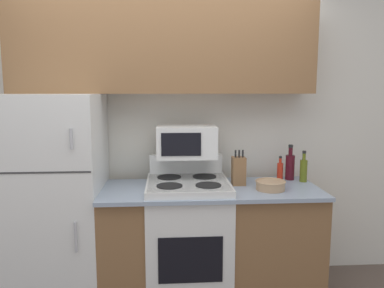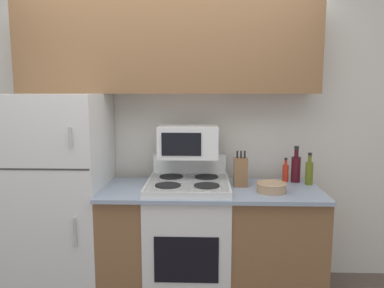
# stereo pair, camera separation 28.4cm
# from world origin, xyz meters

# --- Properties ---
(wall_back) EXTENTS (8.00, 0.05, 2.55)m
(wall_back) POSITION_xyz_m (0.00, 0.75, 1.27)
(wall_back) COLOR silver
(wall_back) RESTS_ON ground_plane
(lower_cabinets) EXTENTS (1.69, 0.68, 0.90)m
(lower_cabinets) POSITION_xyz_m (0.36, 0.32, 0.45)
(lower_cabinets) COLOR brown
(lower_cabinets) RESTS_ON ground_plane
(refrigerator) EXTENTS (0.71, 0.74, 1.63)m
(refrigerator) POSITION_xyz_m (-0.85, 0.36, 0.81)
(refrigerator) COLOR white
(refrigerator) RESTS_ON ground_plane
(upper_cabinets) EXTENTS (2.41, 0.32, 0.72)m
(upper_cabinets) POSITION_xyz_m (0.00, 0.56, 1.98)
(upper_cabinets) COLOR brown
(upper_cabinets) RESTS_ON refrigerator
(stove) EXTENTS (0.64, 0.66, 1.11)m
(stove) POSITION_xyz_m (0.18, 0.31, 0.49)
(stove) COLOR white
(stove) RESTS_ON ground_plane
(microwave) EXTENTS (0.48, 0.32, 0.25)m
(microwave) POSITION_xyz_m (0.17, 0.46, 1.24)
(microwave) COLOR white
(microwave) RESTS_ON stove
(knife_block) EXTENTS (0.10, 0.11, 0.29)m
(knife_block) POSITION_xyz_m (0.59, 0.38, 1.01)
(knife_block) COLOR brown
(knife_block) RESTS_ON lower_cabinets
(bowl) EXTENTS (0.23, 0.23, 0.07)m
(bowl) POSITION_xyz_m (0.80, 0.21, 0.94)
(bowl) COLOR tan
(bowl) RESTS_ON lower_cabinets
(bottle_wine_red) EXTENTS (0.08, 0.08, 0.30)m
(bottle_wine_red) POSITION_xyz_m (1.06, 0.53, 1.02)
(bottle_wine_red) COLOR #470F19
(bottle_wine_red) RESTS_ON lower_cabinets
(bottle_hot_sauce) EXTENTS (0.05, 0.05, 0.20)m
(bottle_hot_sauce) POSITION_xyz_m (0.98, 0.54, 0.98)
(bottle_hot_sauce) COLOR red
(bottle_hot_sauce) RESTS_ON lower_cabinets
(bottle_olive_oil) EXTENTS (0.06, 0.06, 0.26)m
(bottle_olive_oil) POSITION_xyz_m (1.15, 0.45, 1.00)
(bottle_olive_oil) COLOR #5B6619
(bottle_olive_oil) RESTS_ON lower_cabinets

